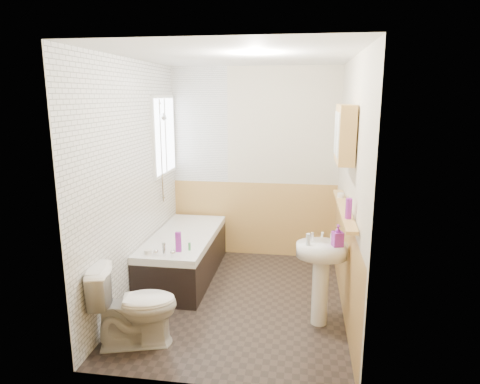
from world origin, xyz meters
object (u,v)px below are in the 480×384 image
bathtub (184,254)px  pine_shelf (344,209)px  medicine_cabinet (345,134)px  toilet (135,306)px  sink (321,267)px

bathtub → pine_shelf: pine_shelf is taller
bathtub → medicine_cabinet: (1.74, -0.63, 1.51)m
bathtub → medicine_cabinet: bearing=-20.0°
toilet → pine_shelf: size_ratio=0.48×
toilet → bathtub: bearing=-17.6°
pine_shelf → medicine_cabinet: (-0.03, 0.02, 0.70)m
bathtub → toilet: bearing=-91.2°
bathtub → medicine_cabinet: medicine_cabinet is taller
sink → medicine_cabinet: (0.17, 0.24, 1.22)m
sink → pine_shelf: bearing=59.3°
toilet → medicine_cabinet: medicine_cabinet is taller
bathtub → medicine_cabinet: size_ratio=2.79×
toilet → sink: (1.60, 0.59, 0.21)m
pine_shelf → medicine_cabinet: 0.70m
toilet → medicine_cabinet: 2.42m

